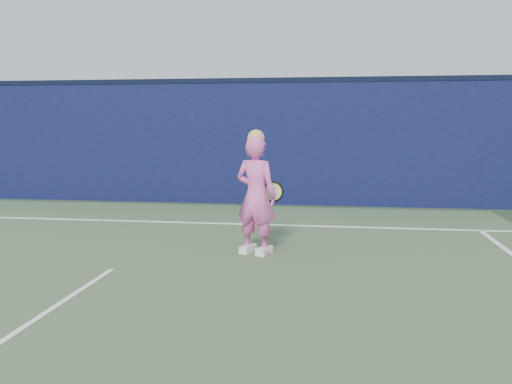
# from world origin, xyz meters

# --- Properties ---
(ground) EXTENTS (80.00, 80.00, 0.00)m
(ground) POSITION_xyz_m (0.00, 0.00, 0.00)
(ground) COLOR #2E3F27
(ground) RESTS_ON ground
(backstop_wall) EXTENTS (24.00, 0.40, 2.50)m
(backstop_wall) POSITION_xyz_m (0.00, 6.50, 1.25)
(backstop_wall) COLOR #0C0F35
(backstop_wall) RESTS_ON ground
(wall_cap) EXTENTS (24.00, 0.42, 0.10)m
(wall_cap) POSITION_xyz_m (0.00, 6.50, 2.55)
(wall_cap) COLOR black
(wall_cap) RESTS_ON backstop_wall
(player) EXTENTS (0.65, 0.53, 1.60)m
(player) POSITION_xyz_m (1.53, 2.03, 0.77)
(player) COLOR #EB5BB2
(player) RESTS_ON ground
(racket) EXTENTS (0.53, 0.19, 0.29)m
(racket) POSITION_xyz_m (1.67, 2.45, 0.76)
(racket) COLOR black
(racket) RESTS_ON ground
(court_lines) EXTENTS (11.00, 12.04, 0.01)m
(court_lines) POSITION_xyz_m (0.00, -0.33, 0.01)
(court_lines) COLOR white
(court_lines) RESTS_ON court_surface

